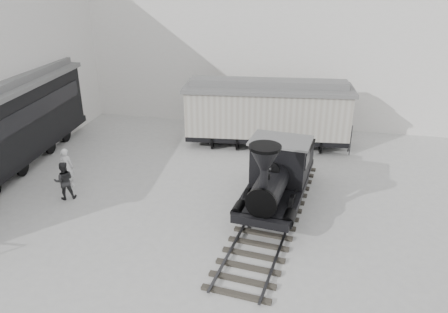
% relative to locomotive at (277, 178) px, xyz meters
% --- Properties ---
extents(ground, '(90.00, 90.00, 0.00)m').
position_rel_locomotive_xyz_m(ground, '(-1.24, -4.17, -1.28)').
color(ground, '#9E9E9B').
extents(north_wall, '(34.00, 2.51, 11.00)m').
position_rel_locomotive_xyz_m(north_wall, '(-1.24, 10.82, 4.27)').
color(north_wall, silver).
rests_on(north_wall, ground).
extents(west_pavilion, '(7.00, 12.11, 9.00)m').
position_rel_locomotive_xyz_m(west_pavilion, '(-15.74, 5.80, 3.22)').
color(west_pavilion, silver).
rests_on(west_pavilion, ground).
extents(locomotive, '(3.28, 9.99, 3.47)m').
position_rel_locomotive_xyz_m(locomotive, '(0.00, 0.00, 0.00)').
color(locomotive, '#2B2723').
rests_on(locomotive, ground).
extents(boxcar, '(8.86, 3.54, 3.54)m').
position_rel_locomotive_xyz_m(boxcar, '(-1.17, 6.57, 0.57)').
color(boxcar, black).
rests_on(boxcar, ground).
extents(visitor_a, '(0.64, 0.42, 1.75)m').
position_rel_locomotive_xyz_m(visitor_a, '(-9.06, 0.03, -0.40)').
color(visitor_a, silver).
rests_on(visitor_a, ground).
extents(visitor_b, '(0.99, 0.93, 1.63)m').
position_rel_locomotive_xyz_m(visitor_b, '(-8.57, -1.05, -0.47)').
color(visitor_b, '#252526').
rests_on(visitor_b, ground).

